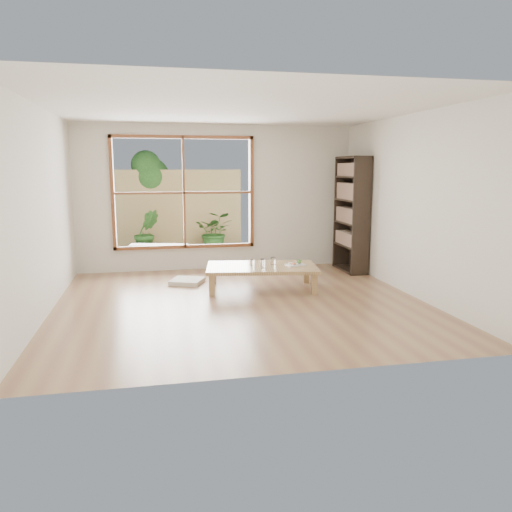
{
  "coord_description": "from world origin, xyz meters",
  "views": [
    {
      "loc": [
        -1.16,
        -6.6,
        1.83
      ],
      "look_at": [
        0.32,
        0.52,
        0.55
      ],
      "focal_mm": 35.0,
      "sensor_mm": 36.0,
      "label": 1
    }
  ],
  "objects": [
    {
      "name": "ground",
      "position": [
        0.0,
        0.0,
        0.0
      ],
      "size": [
        5.0,
        5.0,
        0.0
      ],
      "primitive_type": "plane",
      "color": "#9A774D",
      "rests_on": "ground"
    },
    {
      "name": "bookshelf",
      "position": [
        2.32,
        1.75,
        1.02
      ],
      "size": [
        0.33,
        0.92,
        2.04
      ],
      "primitive_type": "cube",
      "color": "black",
      "rests_on": "ground"
    },
    {
      "name": "food_tray",
      "position": [
        0.97,
        0.63,
        0.38
      ],
      "size": [
        0.3,
        0.24,
        0.09
      ],
      "rotation": [
        0.0,
        0.0,
        0.19
      ],
      "color": "white",
      "rests_on": "low_table"
    },
    {
      "name": "floor_cushion",
      "position": [
        -0.65,
        1.31,
        0.03
      ],
      "size": [
        0.62,
        0.62,
        0.07
      ],
      "primitive_type": "cube",
      "rotation": [
        0.0,
        0.0,
        -0.39
      ],
      "color": "silver",
      "rests_on": "ground"
    },
    {
      "name": "garden_bench",
      "position": [
        -1.07,
        3.13,
        0.32
      ],
      "size": [
        1.15,
        0.55,
        0.35
      ],
      "rotation": [
        0.0,
        0.0,
        -0.22
      ],
      "color": "black",
      "rests_on": "deck"
    },
    {
      "name": "deck",
      "position": [
        -0.6,
        3.56,
        0.0
      ],
      "size": [
        2.8,
        2.0,
        0.05
      ],
      "primitive_type": "cube",
      "color": "#383128",
      "rests_on": "ground"
    },
    {
      "name": "glass_short",
      "position": [
        0.47,
        0.74,
        0.41
      ],
      "size": [
        0.08,
        0.08,
        0.1
      ],
      "primitive_type": "cylinder",
      "color": "silver",
      "rests_on": "low_table"
    },
    {
      "name": "glass_small",
      "position": [
        0.32,
        0.78,
        0.41
      ],
      "size": [
        0.07,
        0.07,
        0.09
      ],
      "primitive_type": "cylinder",
      "color": "silver",
      "rests_on": "low_table"
    },
    {
      "name": "low_table",
      "position": [
        0.44,
        0.69,
        0.32
      ],
      "size": [
        1.78,
        1.18,
        0.36
      ],
      "rotation": [
        0.0,
        0.0,
        -0.15
      ],
      "color": "tan",
      "rests_on": "ground"
    },
    {
      "name": "garden_tree",
      "position": [
        -1.28,
        4.86,
        1.63
      ],
      "size": [
        1.04,
        0.85,
        2.22
      ],
      "color": "#4C3D2D",
      "rests_on": "ground"
    },
    {
      "name": "glass_tall",
      "position": [
        0.43,
        0.51,
        0.43
      ],
      "size": [
        0.07,
        0.07,
        0.13
      ],
      "primitive_type": "cylinder",
      "color": "silver",
      "rests_on": "low_table"
    },
    {
      "name": "bamboo_fence",
      "position": [
        -0.6,
        4.56,
        0.9
      ],
      "size": [
        2.8,
        0.06,
        1.8
      ],
      "primitive_type": "cube",
      "color": "tan",
      "rests_on": "ground"
    },
    {
      "name": "glass_mid",
      "position": [
        0.64,
        0.75,
        0.42
      ],
      "size": [
        0.08,
        0.08,
        0.11
      ],
      "primitive_type": "cylinder",
      "color": "silver",
      "rests_on": "low_table"
    },
    {
      "name": "shrub_right",
      "position": [
        0.16,
        4.18,
        0.47
      ],
      "size": [
        0.94,
        0.86,
        0.88
      ],
      "primitive_type": "imported",
      "rotation": [
        0.0,
        0.0,
        -0.25
      ],
      "color": "#2D6023",
      "rests_on": "deck"
    },
    {
      "name": "shrub_left",
      "position": [
        -1.3,
        4.03,
        0.51
      ],
      "size": [
        0.61,
        0.53,
        0.96
      ],
      "primitive_type": "imported",
      "rotation": [
        0.0,
        0.0,
        0.22
      ],
      "color": "#2D6023",
      "rests_on": "deck"
    }
  ]
}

